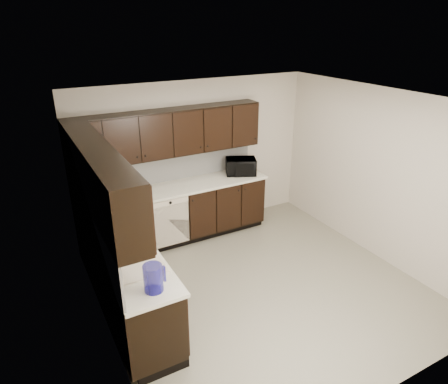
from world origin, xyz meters
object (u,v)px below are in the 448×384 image
object	(u,v)px
blue_pitcher	(153,278)
microwave	(241,166)
storage_bin	(108,205)
sink	(133,265)
toaster_oven	(121,191)

from	to	relation	value
blue_pitcher	microwave	bearing A→B (deg)	64.95
microwave	blue_pitcher	world-z (taller)	blue_pitcher
storage_bin	blue_pitcher	world-z (taller)	blue_pitcher
sink	blue_pitcher	size ratio (longest dim) A/B	2.94
microwave	storage_bin	xyz separation A→B (m)	(-2.30, -0.34, -0.05)
sink	toaster_oven	xyz separation A→B (m)	(0.34, 1.72, 0.16)
microwave	storage_bin	bearing A→B (deg)	-147.31
sink	microwave	bearing A→B (deg)	35.62
toaster_oven	blue_pitcher	size ratio (longest dim) A/B	1.19
sink	microwave	size ratio (longest dim) A/B	1.67
blue_pitcher	storage_bin	bearing A→B (deg)	109.41
toaster_oven	storage_bin	world-z (taller)	toaster_oven
microwave	toaster_oven	xyz separation A→B (m)	(-2.03, 0.02, -0.03)
microwave	toaster_oven	size ratio (longest dim) A/B	1.49
toaster_oven	blue_pitcher	bearing A→B (deg)	-104.97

